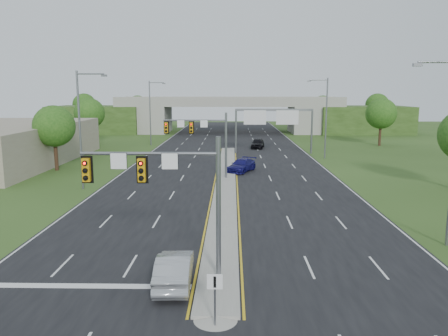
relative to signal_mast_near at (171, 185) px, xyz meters
name	(u,v)px	position (x,y,z in m)	size (l,w,h in m)	color
ground	(219,279)	(2.26, 0.07, -4.73)	(240.00, 240.00, 0.00)	#2B4418
road	(227,164)	(2.26, 35.07, -4.72)	(24.00, 160.00, 0.02)	black
median	(226,182)	(2.26, 23.07, -4.63)	(2.00, 54.00, 0.16)	gray
median_nose	(216,318)	(2.26, -3.93, -4.63)	(2.00, 2.00, 0.16)	gray
lane_markings	(221,172)	(1.66, 28.99, -4.70)	(23.72, 160.00, 0.01)	gold
signal_mast_near	(171,185)	(0.00, 0.00, 0.00)	(6.62, 0.60, 7.00)	slate
signal_mast_far	(204,135)	(0.00, 25.00, 0.00)	(6.62, 0.60, 7.00)	slate
keep_right_sign	(215,291)	(2.26, -4.45, -3.21)	(0.60, 0.13, 2.20)	slate
sign_gantry	(273,118)	(8.95, 44.99, 0.51)	(11.58, 0.44, 6.67)	slate
overpass	(229,117)	(2.26, 80.07, -1.17)	(80.00, 14.00, 8.10)	gray
lightpole_l_mid	(82,125)	(-11.03, 20.07, 1.38)	(2.85, 0.25, 11.00)	slate
lightpole_l_far	(151,110)	(-11.03, 55.07, 1.38)	(2.85, 0.25, 11.00)	slate
lightpole_r_far	(325,114)	(15.56, 40.07, 1.38)	(2.85, 0.25, 11.00)	slate
tree_l_near	(54,126)	(-17.74, 30.07, 0.45)	(4.80, 4.80, 7.60)	#382316
tree_l_mid	(89,113)	(-21.74, 55.07, 0.78)	(5.20, 5.20, 8.12)	#382316
tree_r_mid	(381,114)	(28.26, 55.07, 0.78)	(5.20, 5.20, 8.12)	#382316
tree_back_a	(84,105)	(-35.74, 94.07, 1.11)	(6.00, 6.00, 8.85)	#382316
tree_back_b	(138,106)	(-21.74, 94.07, 0.78)	(5.60, 5.60, 8.32)	#382316
tree_back_c	(323,106)	(26.26, 94.07, 0.78)	(5.60, 5.60, 8.32)	#382316
tree_back_d	(377,105)	(40.26, 94.07, 1.11)	(6.00, 6.00, 8.85)	#382316
car_silver	(174,269)	(0.19, -0.60, -3.95)	(1.60, 4.59, 1.51)	#A3A5AA
car_far_b	(242,165)	(4.01, 29.53, -3.98)	(2.04, 5.01, 1.45)	#100E56
car_far_c	(258,143)	(7.10, 51.20, -3.90)	(1.89, 4.70, 1.60)	black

